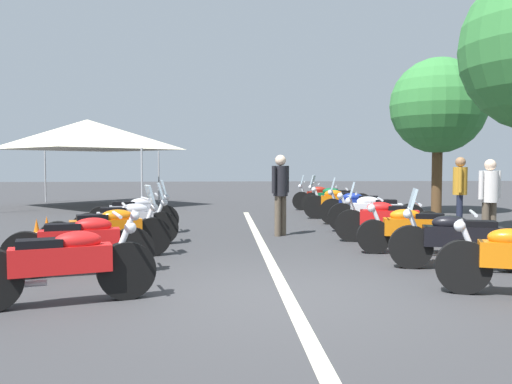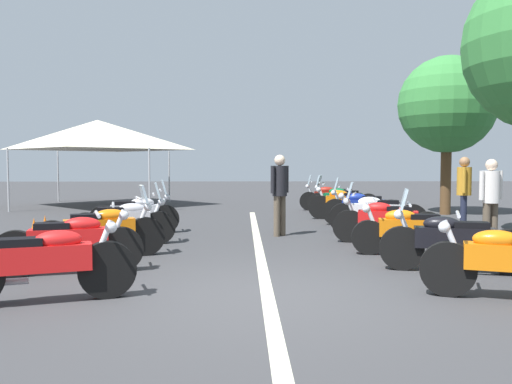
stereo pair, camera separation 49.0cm
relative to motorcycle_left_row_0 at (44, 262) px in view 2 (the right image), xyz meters
name	(u,v)px [view 2 (the right image)]	position (x,y,z in m)	size (l,w,h in m)	color
ground_plane	(268,296)	(0.24, -2.55, -0.47)	(80.00, 80.00, 0.00)	#38383A
lane_centre_stripe	(259,249)	(3.65, -2.55, -0.47)	(14.52, 0.16, 0.01)	beige
motorcycle_left_row_0	(44,262)	(0.00, 0.00, 0.00)	(0.90, 2.04, 1.02)	black
motorcycle_left_row_1	(70,242)	(1.58, 0.22, -0.01)	(0.78, 2.06, 1.01)	black
motorcycle_left_row_2	(102,230)	(2.83, 0.11, 0.01)	(0.95, 2.09, 1.22)	black
motorcycle_left_row_3	(124,221)	(4.27, 0.06, 0.00)	(0.67, 2.03, 1.21)	black
motorcycle_left_row_4	(136,213)	(5.88, 0.17, 0.00)	(0.68, 2.00, 1.21)	black
motorcycle_right_row_0	(511,261)	(-0.03, -5.35, -0.01)	(0.96, 1.97, 1.01)	black
motorcycle_right_row_1	(452,240)	(1.56, -5.31, 0.00)	(0.87, 2.10, 1.22)	black
motorcycle_right_row_2	(410,230)	(2.95, -5.13, -0.02)	(0.76, 2.02, 0.98)	black
motorcycle_right_row_3	(386,220)	(4.29, -5.09, 0.00)	(0.90, 2.12, 1.22)	black
motorcycle_right_row_4	(377,213)	(5.89, -5.32, 0.00)	(0.79, 2.20, 1.02)	black
motorcycle_right_row_5	(362,207)	(7.30, -5.30, 0.01)	(0.83, 2.04, 1.23)	black
motorcycle_right_row_6	(344,203)	(8.75, -5.13, 0.00)	(0.83, 2.04, 1.02)	black
motorcycle_right_row_7	(342,199)	(10.10, -5.32, 0.01)	(1.01, 2.12, 1.23)	black
motorcycle_right_row_8	(331,197)	(11.53, -5.21, 0.00)	(0.77, 2.15, 1.20)	black
traffic_cone_1	(34,236)	(3.49, 1.50, -0.18)	(0.36, 0.36, 0.61)	orange
traffic_cone_2	(45,232)	(3.94, 1.47, -0.18)	(0.36, 0.36, 0.61)	orange
bystander_1	(491,195)	(3.99, -7.03, 0.51)	(0.32, 0.51, 1.67)	brown
bystander_2	(464,188)	(5.88, -7.32, 0.56)	(0.49, 0.32, 1.74)	#1E2338
bystander_3	(280,188)	(5.43, -3.06, 0.58)	(0.39, 0.41, 1.78)	brown
roadside_tree_0	(447,105)	(10.14, -8.57, 2.92)	(2.98, 2.98, 4.90)	brown
event_tent	(98,135)	(13.62, 3.13, 2.18)	(5.12, 5.12, 3.20)	beige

